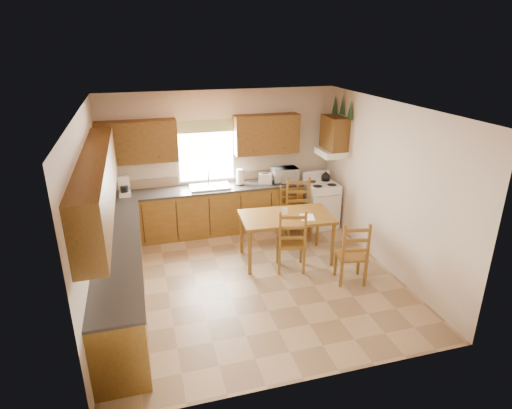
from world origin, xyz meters
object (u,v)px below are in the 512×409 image
object	(u,v)px
microwave	(285,175)
chair_near_left	(291,239)
chair_near_right	(352,251)
dining_table	(286,237)
chair_far_right	(290,211)
chair_far_left	(299,210)
stove	(320,205)

from	to	relation	value
microwave	chair_near_left	size ratio (longest dim) A/B	0.43
chair_near_right	chair_near_left	bearing A→B (deg)	-27.35
microwave	chair_near_right	distance (m)	2.45
dining_table	chair_far_right	xyz separation A→B (m)	(0.42, 0.94, 0.06)
chair_near_left	chair_far_left	xyz separation A→B (m)	(0.55, 1.07, 0.02)
chair_far_left	chair_far_right	world-z (taller)	chair_far_left
microwave	chair_far_left	bearing A→B (deg)	-85.90
chair_near_right	chair_far_right	size ratio (longest dim) A/B	1.10
dining_table	chair_far_left	distance (m)	0.92
chair_far_left	chair_far_right	distance (m)	0.24
dining_table	chair_near_left	world-z (taller)	chair_near_left
stove	chair_far_left	size ratio (longest dim) A/B	0.78
stove	dining_table	world-z (taller)	stove
chair_near_left	chair_far_right	distance (m)	1.35
chair_far_left	dining_table	bearing A→B (deg)	-110.89
dining_table	chair_far_left	xyz separation A→B (m)	(0.52, 0.74, 0.16)
dining_table	chair_far_right	distance (m)	1.03
stove	chair_far_right	distance (m)	0.75
chair_far_left	chair_far_right	xyz separation A→B (m)	(-0.09, 0.20, -0.10)
chair_near_right	chair_far_right	bearing A→B (deg)	-69.05
dining_table	chair_far_left	world-z (taller)	chair_far_left
microwave	chair_near_right	bearing A→B (deg)	-83.87
microwave	chair_far_right	distance (m)	0.76
dining_table	chair_far_left	bearing A→B (deg)	59.13
microwave	chair_near_left	world-z (taller)	microwave
microwave	chair_far_right	size ratio (longest dim) A/B	0.49
microwave	chair_near_left	bearing A→B (deg)	-106.19
microwave	dining_table	distance (m)	1.64
chair_near_right	chair_far_left	size ratio (longest dim) A/B	0.92
chair_near_left	microwave	bearing A→B (deg)	-91.61
chair_far_left	chair_near_right	bearing A→B (deg)	-68.65
dining_table	chair_near_right	xyz separation A→B (m)	(0.74, -0.95, 0.11)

